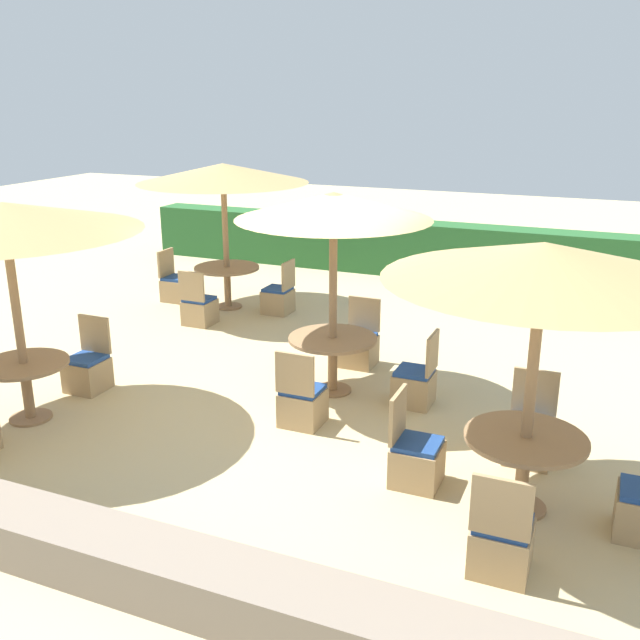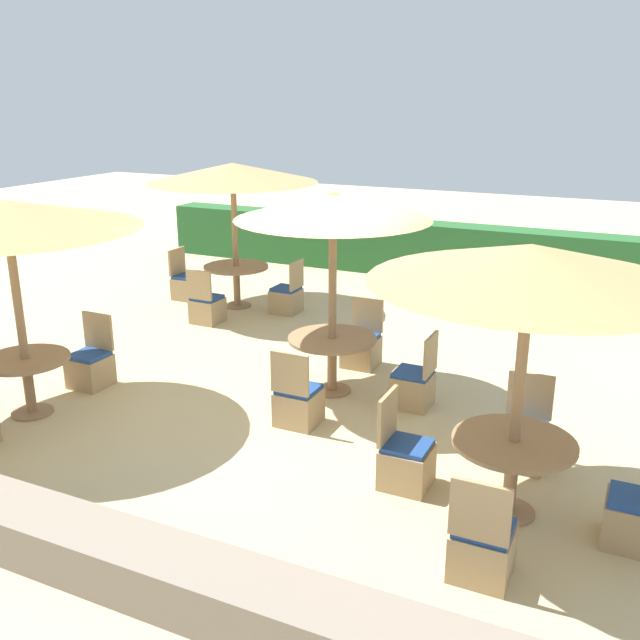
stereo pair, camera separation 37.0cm
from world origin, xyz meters
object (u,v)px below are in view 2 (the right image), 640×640
patio_chair_back_left_west (187,285)px  patio_chair_back_left_east (287,298)px  patio_chair_front_right_east (636,517)px  parasol_front_left (6,216)px  patio_chair_front_right_west (405,460)px  parasol_center (333,207)px  round_table_back_left (236,274)px  parasol_front_right (531,265)px  patio_chair_front_left_north (91,366)px  patio_chair_front_right_north (523,441)px  parasol_back_left (233,173)px  patio_chair_center_north (362,347)px  round_table_front_left (27,371)px  patio_chair_back_left_south (207,307)px  patio_chair_center_south (298,403)px  round_table_center (332,348)px  patio_chair_front_right_south (482,547)px  round_table_front_right (513,456)px  patio_chair_center_east (414,386)px

patio_chair_back_left_west → patio_chair_back_left_east: size_ratio=1.00×
patio_chair_front_right_east → parasol_front_left: bearing=92.4°
patio_chair_front_right_east → patio_chair_front_right_west: same height
patio_chair_back_left_east → parasol_center: bearing=-142.7°
parasol_center → patio_chair_front_right_west: parasol_center is taller
round_table_back_left → patio_chair_back_left_west: size_ratio=1.22×
round_table_back_left → patio_chair_back_left_west: patio_chair_back_left_west is taller
parasol_front_right → patio_chair_front_right_west: size_ratio=2.88×
patio_chair_front_left_north → patio_chair_front_right_west: 4.52m
patio_chair_front_right_north → parasol_back_left: (-5.63, 3.60, 2.08)m
patio_chair_center_north → patio_chair_back_left_west: size_ratio=1.00×
parasol_front_left → round_table_front_left: bearing=0.0°
patio_chair_front_left_north → patio_chair_back_left_south: bearing=-87.2°
patio_chair_back_left_south → patio_chair_back_left_west: bearing=137.6°
patio_chair_center_south → patio_chair_back_left_south: bearing=138.5°
patio_chair_center_north → patio_chair_front_right_west: (1.58, -2.78, 0.00)m
parasol_center → round_table_center: (0.00, 0.00, -1.77)m
patio_chair_back_left_south → patio_chair_front_right_south: bearing=-38.9°
round_table_front_right → round_table_back_left: bearing=141.2°
patio_chair_center_east → patio_chair_front_right_east: bearing=-126.3°
parasol_center → patio_chair_front_right_north: (2.53, -0.87, -2.09)m
round_table_front_right → round_table_back_left: (-5.68, 4.56, 0.01)m
patio_chair_front_right_south → patio_chair_center_east: bearing=117.7°
round_table_center → patio_chair_front_right_south: size_ratio=1.20×
round_table_front_left → patio_chair_front_left_north: (0.05, 0.97, -0.28)m
parasol_center → round_table_front_right: size_ratio=2.32×
round_table_front_right → patio_chair_front_right_north: patio_chair_front_right_north is taller
patio_chair_front_left_north → round_table_back_left: size_ratio=0.82×
patio_chair_center_east → round_table_center: bearing=91.1°
round_table_center → round_table_back_left: round_table_back_left is taller
round_table_back_left → patio_chair_center_south: bearing=-50.2°
round_table_center → parasol_center: bearing=0.0°
patio_chair_center_north → patio_chair_center_east: bearing=137.7°
round_table_back_left → patio_chair_back_left_south: patio_chair_back_left_south is taller
round_table_front_right → patio_chair_front_right_west: 1.06m
patio_chair_front_left_north → round_table_back_left: (-0.20, 3.89, 0.33)m
patio_chair_center_south → patio_chair_back_left_south: same height
round_table_front_left → parasol_back_left: bearing=91.7°
patio_chair_front_right_west → patio_chair_back_left_south: 5.78m
parasol_front_left → parasol_center: (2.95, 2.13, -0.01)m
patio_chair_back_left_east → parasol_front_right: bearing=-134.4°
parasol_center → patio_chair_center_east: size_ratio=2.72×
patio_chair_center_east → patio_chair_back_left_east: (-3.19, 2.76, 0.00)m
patio_chair_front_left_north → patio_chair_back_left_south: 2.87m
parasol_back_left → patio_chair_center_south: bearing=-50.2°
round_table_front_right → patio_chair_back_left_south: bearing=147.9°
patio_chair_center_south → round_table_back_left: (-3.13, 3.75, 0.33)m
patio_chair_front_left_north → parasol_front_left: bearing=87.1°
patio_chair_center_north → patio_chair_front_right_east: same height
round_table_front_left → patio_chair_front_right_south: bearing=-7.1°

